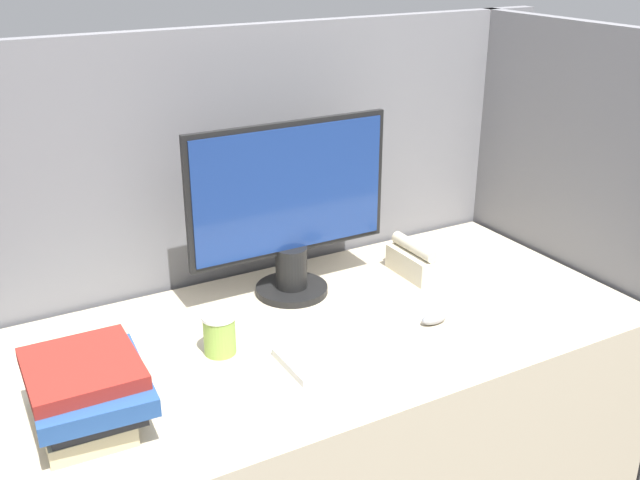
{
  "coord_description": "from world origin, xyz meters",
  "views": [
    {
      "loc": [
        -0.85,
        -1.08,
        1.71
      ],
      "look_at": [
        0.01,
        0.44,
        0.99
      ],
      "focal_mm": 42.0,
      "sensor_mm": 36.0,
      "label": 1
    }
  ],
  "objects_px": {
    "coffee_cup": "(219,334)",
    "monitor": "(290,213)",
    "keyboard": "(355,347)",
    "book_stack": "(87,391)",
    "desk_telephone": "(425,259)",
    "mouse": "(434,319)"
  },
  "relations": [
    {
      "from": "keyboard",
      "to": "desk_telephone",
      "type": "bearing_deg",
      "value": 34.15
    },
    {
      "from": "monitor",
      "to": "keyboard",
      "type": "height_order",
      "value": "monitor"
    },
    {
      "from": "book_stack",
      "to": "desk_telephone",
      "type": "height_order",
      "value": "book_stack"
    },
    {
      "from": "coffee_cup",
      "to": "book_stack",
      "type": "xyz_separation_m",
      "value": [
        -0.34,
        -0.13,
        0.03
      ]
    },
    {
      "from": "keyboard",
      "to": "book_stack",
      "type": "height_order",
      "value": "book_stack"
    },
    {
      "from": "book_stack",
      "to": "keyboard",
      "type": "bearing_deg",
      "value": -1.93
    },
    {
      "from": "keyboard",
      "to": "coffee_cup",
      "type": "distance_m",
      "value": 0.33
    },
    {
      "from": "keyboard",
      "to": "book_stack",
      "type": "xyz_separation_m",
      "value": [
        -0.64,
        0.02,
        0.07
      ]
    },
    {
      "from": "monitor",
      "to": "mouse",
      "type": "xyz_separation_m",
      "value": [
        0.24,
        -0.34,
        -0.23
      ]
    },
    {
      "from": "coffee_cup",
      "to": "book_stack",
      "type": "distance_m",
      "value": 0.37
    },
    {
      "from": "monitor",
      "to": "mouse",
      "type": "height_order",
      "value": "monitor"
    },
    {
      "from": "coffee_cup",
      "to": "book_stack",
      "type": "bearing_deg",
      "value": -158.9
    },
    {
      "from": "coffee_cup",
      "to": "monitor",
      "type": "bearing_deg",
      "value": 34.42
    },
    {
      "from": "monitor",
      "to": "keyboard",
      "type": "bearing_deg",
      "value": -91.65
    },
    {
      "from": "keyboard",
      "to": "monitor",
      "type": "bearing_deg",
      "value": 88.35
    },
    {
      "from": "monitor",
      "to": "desk_telephone",
      "type": "bearing_deg",
      "value": -10.55
    },
    {
      "from": "monitor",
      "to": "book_stack",
      "type": "bearing_deg",
      "value": -152.28
    },
    {
      "from": "monitor",
      "to": "mouse",
      "type": "relative_size",
      "value": 7.81
    },
    {
      "from": "coffee_cup",
      "to": "keyboard",
      "type": "bearing_deg",
      "value": -27.96
    },
    {
      "from": "keyboard",
      "to": "mouse",
      "type": "height_order",
      "value": "mouse"
    },
    {
      "from": "keyboard",
      "to": "mouse",
      "type": "xyz_separation_m",
      "value": [
        0.25,
        0.02,
        0.0
      ]
    },
    {
      "from": "monitor",
      "to": "keyboard",
      "type": "relative_size",
      "value": 1.56
    }
  ]
}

